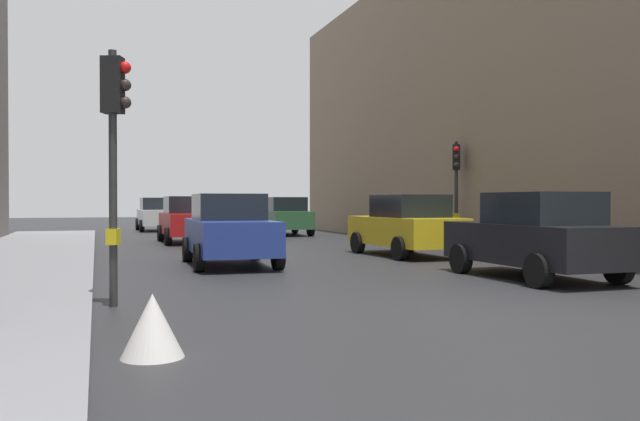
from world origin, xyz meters
The scene contains 11 objects.
ground_plane centered at (0.00, 0.00, 0.00)m, with size 120.00×120.00×0.00m, color #28282B.
building_facade_right centered at (11.86, 12.63, 5.47)m, with size 12.00×31.76×10.95m, color gray.
traffic_light_mid_street centered at (5.55, 11.40, 2.46)m, with size 0.35×0.45×3.56m.
traffic_light_near_right centered at (-5.53, 2.16, 2.64)m, with size 0.45×0.33×3.83m.
car_white_compact centered at (-2.73, 28.28, 0.88)m, with size 2.07×4.23×1.76m.
car_yellow_taxi centered at (2.69, 9.25, 0.88)m, with size 2.18×4.28×1.76m.
car_red_sedan centered at (-2.49, 17.48, 0.88)m, with size 2.05×4.21×1.76m.
car_green_estate centered at (2.53, 21.94, 0.88)m, with size 2.08×4.23×1.76m.
car_dark_suv centered at (2.69, 3.23, 0.88)m, with size 2.05×4.22×1.76m.
car_blue_van centered at (-2.68, 8.07, 0.88)m, with size 2.12×4.25×1.76m.
warning_sign_triangle centered at (-5.26, -1.38, 0.33)m, with size 0.64×0.64×0.65m, color silver.
Camera 1 is at (-5.79, -8.34, 1.58)m, focal length 37.78 mm.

